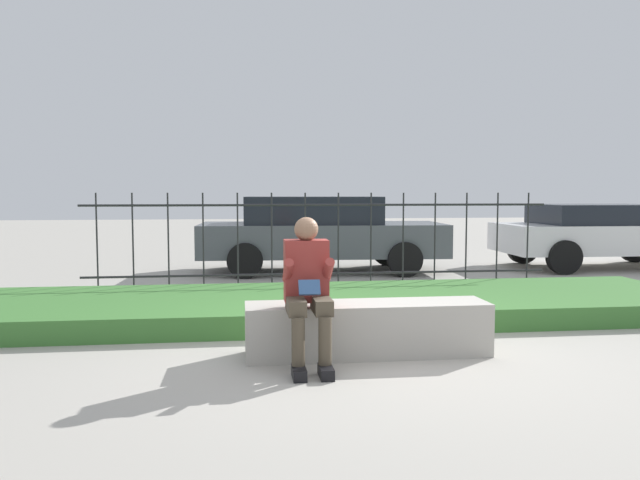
{
  "coord_description": "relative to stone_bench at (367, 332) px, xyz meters",
  "views": [
    {
      "loc": [
        -1.2,
        -5.56,
        1.5
      ],
      "look_at": [
        -0.36,
        0.97,
        0.99
      ],
      "focal_mm": 35.0,
      "sensor_mm": 36.0,
      "label": 1
    }
  ],
  "objects": [
    {
      "name": "iron_fence",
      "position": [
        0.04,
        3.51,
        0.56
      ],
      "size": [
        6.88,
        0.03,
        1.49
      ],
      "color": "#232326",
      "rests_on": "ground_plane"
    },
    {
      "name": "car_parked_center",
      "position": [
        0.33,
        6.1,
        0.54
      ],
      "size": [
        4.64,
        2.13,
        1.42
      ],
      "rotation": [
        0.0,
        0.0,
        -0.06
      ],
      "color": "#4C5156",
      "rests_on": "ground_plane"
    },
    {
      "name": "car_parked_right",
      "position": [
        5.97,
        5.99,
        0.48
      ],
      "size": [
        4.1,
        2.09,
        1.26
      ],
      "rotation": [
        0.0,
        0.0,
        -0.03
      ],
      "color": "silver",
      "rests_on": "ground_plane"
    },
    {
      "name": "ground_plane",
      "position": [
        0.04,
        0.0,
        -0.22
      ],
      "size": [
        60.0,
        60.0,
        0.0
      ],
      "primitive_type": "plane",
      "color": "#A8A399"
    },
    {
      "name": "stone_bench",
      "position": [
        0.0,
        0.0,
        0.0
      ],
      "size": [
        2.24,
        0.52,
        0.49
      ],
      "color": "#ADA89E",
      "rests_on": "ground_plane"
    },
    {
      "name": "grass_berm",
      "position": [
        0.04,
        1.87,
        -0.09
      ],
      "size": [
        8.88,
        2.33,
        0.25
      ],
      "color": "#3D7533",
      "rests_on": "ground_plane"
    },
    {
      "name": "person_seated_reader",
      "position": [
        -0.59,
        -0.29,
        0.49
      ],
      "size": [
        0.42,
        0.73,
        1.28
      ],
      "color": "black",
      "rests_on": "ground_plane"
    }
  ]
}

